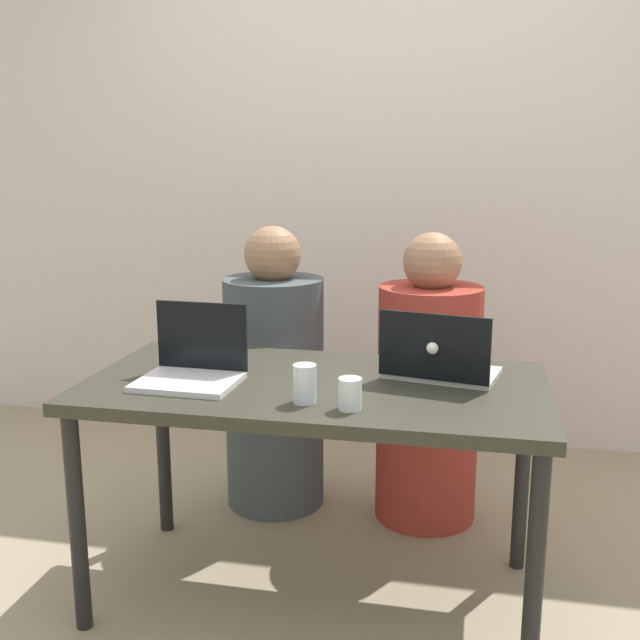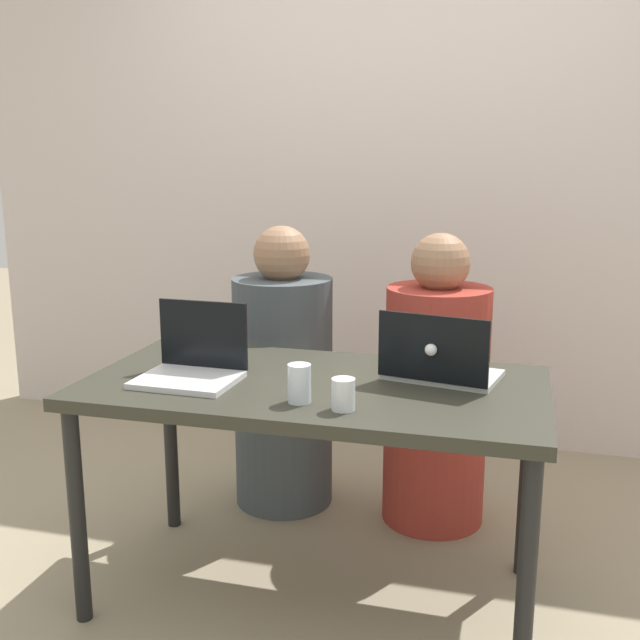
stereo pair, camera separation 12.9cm
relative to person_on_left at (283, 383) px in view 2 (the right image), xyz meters
The scene contains 9 objects.
ground_plane 0.88m from the person_on_left, 64.26° to the right, with size 12.00×12.00×0.00m, color gray.
back_wall 1.22m from the person_on_left, 71.10° to the left, with size 4.50×0.10×2.52m, color beige.
desk 0.73m from the person_on_left, 64.26° to the right, with size 1.42×0.73×0.74m.
person_on_left is the anchor object (origin of this frame).
person_on_right 0.62m from the person_on_left, ahead, with size 0.40×0.40×1.14m.
laptop_front_left 0.77m from the person_on_left, 94.89° to the right, with size 0.31×0.28×0.23m.
laptop_back_right 0.91m from the person_on_left, 38.00° to the right, with size 0.38×0.30×0.22m.
water_glass_right 1.03m from the person_on_left, 62.34° to the right, with size 0.07×0.07×0.09m.
water_glass_center 0.95m from the person_on_left, 69.02° to the right, with size 0.07×0.07×0.11m.
Camera 2 is at (0.60, -2.14, 1.42)m, focal length 42.00 mm.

